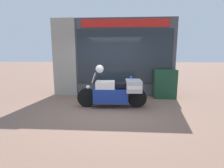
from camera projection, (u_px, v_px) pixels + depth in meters
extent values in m
plane|color=#7A5B4C|center=(110.00, 109.00, 5.78)|extent=(60.00, 60.00, 0.00)
cube|color=#424247|center=(113.00, 58.00, 7.46)|extent=(5.14, 0.40, 3.23)
cube|color=gray|center=(66.00, 58.00, 7.62)|extent=(1.00, 0.55, 3.23)
cube|color=#1E262D|center=(124.00, 57.00, 7.21)|extent=(3.92, 0.02, 2.23)
cube|color=red|center=(125.00, 23.00, 6.97)|extent=(3.52, 0.03, 0.32)
cube|color=slate|center=(123.00, 89.00, 7.67)|extent=(3.70, 0.30, 0.55)
cube|color=silver|center=(123.00, 66.00, 7.64)|extent=(3.70, 0.02, 1.43)
cube|color=beige|center=(123.00, 50.00, 7.38)|extent=(3.70, 0.30, 0.02)
cube|color=#195623|center=(97.00, 49.00, 7.45)|extent=(0.18, 0.04, 0.06)
cube|color=#C68E19|center=(123.00, 49.00, 7.37)|extent=(0.18, 0.04, 0.06)
cube|color=black|center=(151.00, 49.00, 7.30)|extent=(0.18, 0.04, 0.06)
cube|color=#2866B7|center=(104.00, 79.00, 7.59)|extent=(0.19, 0.02, 0.27)
cube|color=white|center=(143.00, 80.00, 7.48)|extent=(0.19, 0.02, 0.27)
cylinder|color=black|center=(87.00, 97.00, 5.96)|extent=(0.66, 0.17, 0.65)
cylinder|color=black|center=(137.00, 98.00, 5.93)|extent=(0.66, 0.17, 0.65)
cube|color=navy|center=(111.00, 95.00, 5.93)|extent=(1.18, 0.60, 0.47)
cube|color=white|center=(105.00, 85.00, 5.87)|extent=(0.65, 0.52, 0.27)
cube|color=black|center=(118.00, 84.00, 5.86)|extent=(0.69, 0.44, 0.10)
cube|color=#B7B7BC|center=(133.00, 86.00, 5.86)|extent=(0.54, 0.75, 0.38)
cube|color=white|center=(133.00, 86.00, 5.86)|extent=(0.49, 0.76, 0.11)
cube|color=#B2BCC6|center=(94.00, 78.00, 5.83)|extent=(0.14, 0.39, 0.32)
sphere|color=white|center=(88.00, 87.00, 5.90)|extent=(0.14, 0.14, 0.14)
sphere|color=blue|center=(131.00, 77.00, 5.81)|extent=(0.09, 0.09, 0.09)
cube|color=#193D28|center=(165.00, 84.00, 7.07)|extent=(0.89, 0.42, 1.17)
sphere|color=white|center=(100.00, 69.00, 5.78)|extent=(0.27, 0.27, 0.27)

